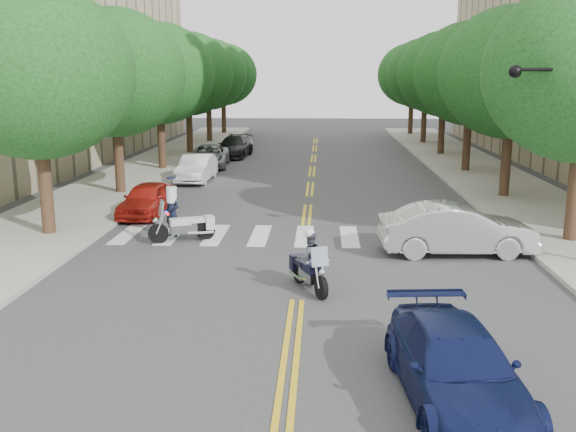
# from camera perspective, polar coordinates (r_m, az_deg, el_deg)

# --- Properties ---
(ground) EXTENTS (140.00, 140.00, 0.00)m
(ground) POSITION_cam_1_polar(r_m,az_deg,el_deg) (15.98, 0.81, -7.51)
(ground) COLOR #38383A
(ground) RESTS_ON ground
(sidewalk_left) EXTENTS (5.00, 60.00, 0.15)m
(sidewalk_left) POSITION_cam_1_polar(r_m,az_deg,el_deg) (38.74, -12.08, 4.13)
(sidewalk_left) COLOR #9E9991
(sidewalk_left) RESTS_ON ground
(sidewalk_right) EXTENTS (5.00, 60.00, 0.15)m
(sidewalk_right) POSITION_cam_1_polar(r_m,az_deg,el_deg) (38.45, 16.49, 3.83)
(sidewalk_right) COLOR #9E9991
(sidewalk_right) RESTS_ON ground
(tree_l_0) EXTENTS (6.40, 6.40, 8.45)m
(tree_l_0) POSITION_cam_1_polar(r_m,az_deg,el_deg) (23.02, -21.46, 11.83)
(tree_l_0) COLOR #382316
(tree_l_0) RESTS_ON ground
(tree_l_1) EXTENTS (6.40, 6.40, 8.45)m
(tree_l_1) POSITION_cam_1_polar(r_m,az_deg,el_deg) (30.49, -15.20, 12.16)
(tree_l_1) COLOR #382316
(tree_l_1) RESTS_ON ground
(tree_l_2) EXTENTS (6.40, 6.40, 8.45)m
(tree_l_2) POSITION_cam_1_polar(r_m,az_deg,el_deg) (38.19, -11.42, 12.30)
(tree_l_2) COLOR #382316
(tree_l_2) RESTS_ON ground
(tree_l_3) EXTENTS (6.40, 6.40, 8.45)m
(tree_l_3) POSITION_cam_1_polar(r_m,az_deg,el_deg) (45.98, -8.91, 12.35)
(tree_l_3) COLOR #382316
(tree_l_3) RESTS_ON ground
(tree_l_4) EXTENTS (6.40, 6.40, 8.45)m
(tree_l_4) POSITION_cam_1_polar(r_m,az_deg,el_deg) (53.84, -7.13, 12.38)
(tree_l_4) COLOR #382316
(tree_l_4) RESTS_ON ground
(tree_l_5) EXTENTS (6.40, 6.40, 8.45)m
(tree_l_5) POSITION_cam_1_polar(r_m,az_deg,el_deg) (61.73, -5.81, 12.40)
(tree_l_5) COLOR #382316
(tree_l_5) RESTS_ON ground
(tree_r_1) EXTENTS (6.40, 6.40, 8.45)m
(tree_r_1) POSITION_cam_1_polar(r_m,az_deg,el_deg) (30.16, 19.32, 11.91)
(tree_r_1) COLOR #382316
(tree_r_1) RESTS_ON ground
(tree_r_2) EXTENTS (6.40, 6.40, 8.45)m
(tree_r_2) POSITION_cam_1_polar(r_m,az_deg,el_deg) (37.92, 15.95, 12.07)
(tree_r_2) COLOR #382316
(tree_r_2) RESTS_ON ground
(tree_r_3) EXTENTS (6.40, 6.40, 8.45)m
(tree_r_3) POSITION_cam_1_polar(r_m,az_deg,el_deg) (45.76, 13.73, 12.16)
(tree_r_3) COLOR #382316
(tree_r_3) RESTS_ON ground
(tree_r_4) EXTENTS (6.40, 6.40, 8.45)m
(tree_r_4) POSITION_cam_1_polar(r_m,az_deg,el_deg) (53.65, 12.16, 12.21)
(tree_r_4) COLOR #382316
(tree_r_4) RESTS_ON ground
(tree_r_5) EXTENTS (6.40, 6.40, 8.45)m
(tree_r_5) POSITION_cam_1_polar(r_m,az_deg,el_deg) (61.57, 11.00, 12.24)
(tree_r_5) COLOR #382316
(tree_r_5) RESTS_ON ground
(traffic_signal_pole) EXTENTS (2.82, 0.42, 6.00)m
(traffic_signal_pole) POSITION_cam_1_polar(r_m,az_deg,el_deg) (19.91, 24.22, 6.36)
(traffic_signal_pole) COLOR black
(traffic_signal_pole) RESTS_ON ground
(motorcycle_police) EXTENTS (1.06, 1.92, 1.65)m
(motorcycle_police) POSITION_cam_1_polar(r_m,az_deg,el_deg) (16.55, 1.85, -4.13)
(motorcycle_police) COLOR black
(motorcycle_police) RESTS_ON ground
(motorcycle_parked) EXTENTS (2.13, 1.15, 1.45)m
(motorcycle_parked) POSITION_cam_1_polar(r_m,az_deg,el_deg) (21.71, -8.89, -0.91)
(motorcycle_parked) COLOR black
(motorcycle_parked) RESTS_ON ground
(officer_standing) EXTENTS (0.73, 0.67, 1.68)m
(officer_standing) POSITION_cam_1_polar(r_m,az_deg,el_deg) (22.29, -10.25, 0.27)
(officer_standing) COLOR black
(officer_standing) RESTS_ON ground
(convertible) EXTENTS (4.84, 1.92, 1.57)m
(convertible) POSITION_cam_1_polar(r_m,az_deg,el_deg) (20.49, 14.78, -1.17)
(convertible) COLOR #B4B4B6
(convertible) RESTS_ON ground
(sedan_blue) EXTENTS (2.24, 4.64, 1.30)m
(sedan_blue) POSITION_cam_1_polar(r_m,az_deg,el_deg) (11.43, 14.69, -12.78)
(sedan_blue) COLOR #111946
(sedan_blue) RESTS_ON ground
(parked_car_a) EXTENTS (1.80, 3.99, 1.33)m
(parked_car_a) POSITION_cam_1_polar(r_m,az_deg,el_deg) (25.90, -12.39, 1.46)
(parked_car_a) COLOR #AB1A12
(parked_car_a) RESTS_ON ground
(parked_car_b) EXTENTS (1.59, 4.28, 1.40)m
(parked_car_b) POSITION_cam_1_polar(r_m,az_deg,el_deg) (33.99, -8.12, 4.22)
(parked_car_b) COLOR white
(parked_car_b) RESTS_ON ground
(parked_car_c) EXTENTS (2.62, 5.00, 1.34)m
(parked_car_c) POSITION_cam_1_polar(r_m,az_deg,el_deg) (39.41, -7.04, 5.32)
(parked_car_c) COLOR #95979C
(parked_car_c) RESTS_ON ground
(parked_car_d) EXTENTS (2.35, 4.98, 1.40)m
(parked_car_d) POSITION_cam_1_polar(r_m,az_deg,el_deg) (44.18, -4.82, 6.16)
(parked_car_d) COLOR black
(parked_car_d) RESTS_ON ground
(parked_car_e) EXTENTS (2.10, 4.47, 1.48)m
(parked_car_e) POSITION_cam_1_polar(r_m,az_deg,el_deg) (45.16, -4.58, 6.34)
(parked_car_e) COLOR #AFAEB3
(parked_car_e) RESTS_ON ground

